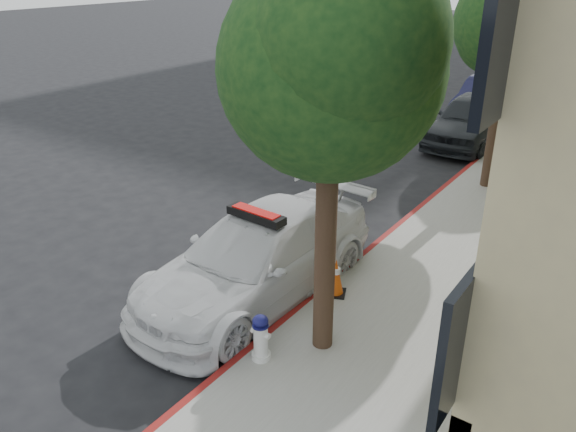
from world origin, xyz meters
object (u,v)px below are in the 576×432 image
(fire_hydrant, at_px, (261,338))
(parked_car_far, at_px, (486,99))
(police_car, at_px, (257,257))
(traffic_cone, at_px, (336,277))
(parked_car_mid, at_px, (471,119))

(fire_hydrant, bearing_deg, parked_car_far, 93.22)
(police_car, bearing_deg, fire_hydrant, -47.94)
(parked_car_far, height_order, traffic_cone, parked_car_far)
(police_car, distance_m, traffic_cone, 1.40)
(parked_car_mid, relative_size, fire_hydrant, 6.41)
(parked_car_mid, height_order, fire_hydrant, parked_car_mid)
(parked_car_far, relative_size, traffic_cone, 6.56)
(parked_car_far, bearing_deg, police_car, -90.37)
(parked_car_mid, relative_size, traffic_cone, 7.00)
(fire_hydrant, bearing_deg, parked_car_mid, 92.18)
(police_car, bearing_deg, parked_car_mid, 92.40)
(parked_car_far, height_order, fire_hydrant, parked_car_far)
(police_car, xyz_separation_m, parked_car_mid, (0.10, 10.99, 0.06))
(police_car, height_order, parked_car_mid, police_car)
(parked_car_mid, xyz_separation_m, fire_hydrant, (1.15, -12.52, -0.29))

